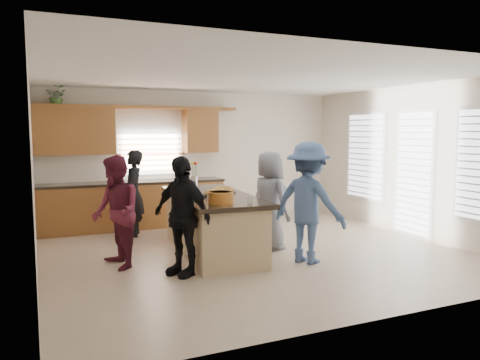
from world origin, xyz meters
name	(u,v)px	position (x,y,z in m)	size (l,w,h in m)	color
floor	(255,252)	(0.00, 0.00, 0.00)	(6.50, 6.50, 0.00)	beige
room_shell	(256,135)	(0.00, 0.00, 1.90)	(6.52, 6.02, 2.81)	silver
back_cabinetry	(131,183)	(-1.47, 2.73, 0.91)	(4.08, 0.66, 2.46)	#92602A
right_wall_glazing	(415,164)	(3.22, -0.13, 1.34)	(0.06, 4.00, 2.25)	white
island	(212,225)	(-0.65, 0.25, 0.45)	(1.35, 2.78, 0.95)	tan
platter_front	(216,194)	(-0.65, 0.06, 0.98)	(0.42, 0.42, 0.17)	black
platter_mid	(223,191)	(-0.40, 0.39, 0.98)	(0.41, 0.41, 0.17)	black
platter_back	(187,189)	(-0.90, 0.80, 0.98)	(0.37, 0.37, 0.15)	black
salad_bowl	(221,197)	(-0.86, -0.67, 1.04)	(0.37, 0.37, 0.16)	orange
clear_cup	(250,200)	(-0.50, -0.87, 1.00)	(0.07, 0.07, 0.11)	white
plate_stack	(187,186)	(-0.74, 1.29, 0.98)	(0.20, 0.20, 0.06)	#C498DD
flower_vase	(194,173)	(-0.55, 1.43, 1.19)	(0.14, 0.14, 0.45)	silver
potted_plant	(57,96)	(-2.79, 2.82, 2.61)	(0.37, 0.32, 0.41)	#43712D
woman_left_back	(133,193)	(-1.56, 1.99, 0.80)	(0.58, 0.38, 1.60)	black
woman_left_mid	(116,212)	(-2.20, -0.01, 0.81)	(0.79, 0.61, 1.62)	maroon
woman_left_front	(181,216)	(-1.44, -0.68, 0.82)	(0.96, 0.40, 1.63)	black
woman_right_back	(308,203)	(0.47, -0.85, 0.90)	(1.16, 0.67, 1.80)	#3C5683
woman_right_front	(270,200)	(0.31, 0.09, 0.81)	(0.79, 0.52, 1.63)	slate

